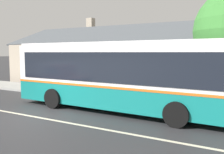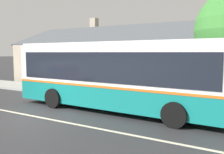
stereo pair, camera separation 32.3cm
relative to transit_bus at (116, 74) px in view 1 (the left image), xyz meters
The scene contains 7 objects.
ground_plane 4.32m from the transit_bus, 132.52° to the right, with size 300.00×300.00×0.00m, color #2D2D30.
sidewalk_far 4.43m from the transit_bus, 130.66° to the left, with size 60.00×3.00×0.15m, color #9E9E99.
lane_divider_stripe 4.32m from the transit_bus, 132.52° to the right, with size 60.00×0.16×0.01m, color beige.
community_building 11.20m from the transit_bus, 106.84° to the left, with size 23.94×10.59×6.47m.
transit_bus is the anchor object (origin of this frame).
bench_by_building 6.63m from the transit_bus, 155.43° to the left, with size 1.65×0.51×0.94m.
bike_rack 10.04m from the transit_bus, 160.73° to the left, with size 1.16×0.06×0.78m.
Camera 1 is at (8.50, -7.64, 2.84)m, focal length 40.00 mm.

